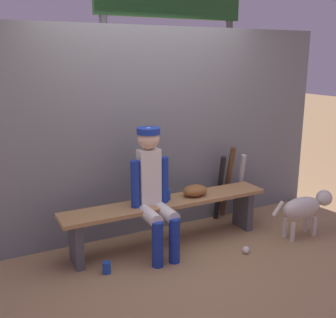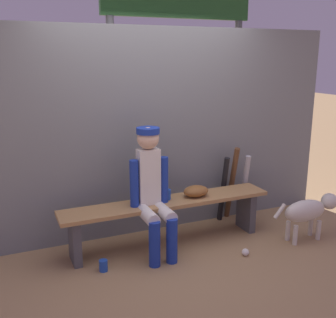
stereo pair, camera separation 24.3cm
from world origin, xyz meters
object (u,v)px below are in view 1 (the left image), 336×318
at_px(baseball_glove, 195,191).
at_px(cup_on_bench, 167,194).
at_px(dugout_bench, 168,211).
at_px(dog, 305,207).
at_px(bat_wood_dark, 228,182).
at_px(bat_aluminum_silver, 240,185).
at_px(cup_on_ground, 107,268).
at_px(player_seated, 154,188).
at_px(scoreboard, 175,10).
at_px(bat_aluminum_black, 220,188).
at_px(baseball, 246,250).

distance_m(baseball_glove, cup_on_bench, 0.32).
distance_m(dugout_bench, dog, 1.54).
height_order(bat_wood_dark, cup_on_bench, bat_wood_dark).
relative_size(bat_aluminum_silver, cup_on_ground, 7.43).
bearing_deg(dugout_bench, player_seated, -152.97).
relative_size(cup_on_ground, scoreboard, 0.03).
distance_m(cup_on_bench, scoreboard, 2.57).
distance_m(dugout_bench, cup_on_bench, 0.18).
distance_m(bat_aluminum_black, baseball, 0.96).
height_order(dugout_bench, baseball_glove, baseball_glove).
bearing_deg(bat_aluminum_silver, dugout_bench, -165.81).
relative_size(cup_on_ground, cup_on_bench, 1.00).
xyz_separation_m(player_seated, dog, (1.67, -0.39, -0.37)).
bearing_deg(scoreboard, baseball_glove, -109.38).
distance_m(cup_on_ground, cup_on_bench, 0.98).
xyz_separation_m(baseball_glove, bat_aluminum_black, (0.52, 0.30, -0.14)).
xyz_separation_m(bat_wood_dark, bat_aluminum_silver, (0.17, -0.03, -0.06)).
relative_size(bat_aluminum_black, baseball, 11.10).
relative_size(bat_aluminum_silver, baseball, 11.05).
bearing_deg(baseball_glove, bat_aluminum_black, 29.58).
distance_m(bat_aluminum_black, bat_aluminum_silver, 0.30).
bearing_deg(dugout_bench, baseball, -42.10).
relative_size(player_seated, cup_on_ground, 11.70).
bearing_deg(cup_on_ground, dog, -5.61).
height_order(player_seated, bat_wood_dark, player_seated).
distance_m(player_seated, scoreboard, 2.62).
bearing_deg(bat_wood_dark, dog, -59.71).
distance_m(baseball_glove, cup_on_ground, 1.25).
bearing_deg(bat_aluminum_black, baseball_glove, -150.42).
height_order(bat_aluminum_black, bat_wood_dark, bat_wood_dark).
height_order(cup_on_ground, cup_on_bench, cup_on_bench).
xyz_separation_m(scoreboard, dog, (0.63, -1.92, -2.22)).
bearing_deg(bat_aluminum_silver, baseball, -122.21).
distance_m(baseball_glove, dog, 1.25).
relative_size(dugout_bench, player_seated, 1.77).
relative_size(bat_aluminum_black, bat_aluminum_silver, 1.00).
xyz_separation_m(dugout_bench, cup_on_bench, (0.01, 0.04, 0.17)).
bearing_deg(scoreboard, bat_wood_dark, -82.01).
bearing_deg(bat_aluminum_black, scoreboard, 91.30).
distance_m(bat_wood_dark, cup_on_bench, 1.02).
height_order(bat_wood_dark, scoreboard, scoreboard).
xyz_separation_m(dugout_bench, bat_aluminum_silver, (1.15, 0.29, 0.03)).
relative_size(dugout_bench, cup_on_bench, 20.67).
bearing_deg(cup_on_bench, scoreboard, 59.23).
bearing_deg(cup_on_ground, cup_on_bench, 21.91).
distance_m(baseball, dog, 0.90).
relative_size(bat_aluminum_black, scoreboard, 0.23).
xyz_separation_m(player_seated, bat_wood_dark, (1.20, 0.43, -0.24)).
distance_m(player_seated, baseball, 1.15).
xyz_separation_m(bat_aluminum_silver, cup_on_ground, (-1.93, -0.57, -0.35)).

